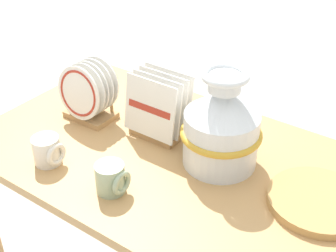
# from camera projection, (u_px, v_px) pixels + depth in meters

# --- Properties ---
(display_table) EXTENTS (1.34, 0.82, 0.73)m
(display_table) POSITION_uv_depth(u_px,v_px,m) (168.00, 173.00, 1.64)
(display_table) COLOR tan
(display_table) RESTS_ON ground_plane
(ceramic_vase) EXTENTS (0.26, 0.26, 0.33)m
(ceramic_vase) POSITION_uv_depth(u_px,v_px,m) (222.00, 126.00, 1.48)
(ceramic_vase) COLOR silver
(ceramic_vase) RESTS_ON display_table
(dish_rack_round_plates) EXTENTS (0.20, 0.14, 0.23)m
(dish_rack_round_plates) POSITION_uv_depth(u_px,v_px,m) (88.00, 95.00, 1.73)
(dish_rack_round_plates) COLOR tan
(dish_rack_round_plates) RESTS_ON display_table
(dish_rack_square_plates) EXTENTS (0.21, 0.14, 0.23)m
(dish_rack_square_plates) POSITION_uv_depth(u_px,v_px,m) (159.00, 111.00, 1.64)
(dish_rack_square_plates) COLOR tan
(dish_rack_square_plates) RESTS_ON display_table
(wicker_charger_stack) EXTENTS (0.29, 0.29, 0.03)m
(wicker_charger_stack) POSITION_uv_depth(u_px,v_px,m) (318.00, 201.00, 1.37)
(wicker_charger_stack) COLOR tan
(wicker_charger_stack) RESTS_ON display_table
(mug_cream_glaze) EXTENTS (0.10, 0.09, 0.10)m
(mug_cream_glaze) POSITION_uv_depth(u_px,v_px,m) (48.00, 151.00, 1.52)
(mug_cream_glaze) COLOR silver
(mug_cream_glaze) RESTS_ON display_table
(mug_sage_glaze) EXTENTS (0.10, 0.09, 0.10)m
(mug_sage_glaze) POSITION_uv_depth(u_px,v_px,m) (111.00, 178.00, 1.40)
(mug_sage_glaze) COLOR #9EB28E
(mug_sage_glaze) RESTS_ON display_table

